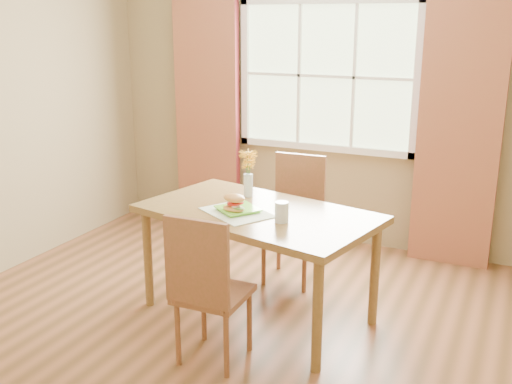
{
  "coord_description": "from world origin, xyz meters",
  "views": [
    {
      "loc": [
        1.67,
        -3.17,
        1.98
      ],
      "look_at": [
        0.09,
        0.21,
        0.9
      ],
      "focal_mm": 42.0,
      "sensor_mm": 36.0,
      "label": 1
    }
  ],
  "objects_px": {
    "chair_near": "(207,284)",
    "water_glass": "(282,213)",
    "flower_vase": "(248,168)",
    "chair_far": "(295,212)",
    "croissant_sandwich": "(234,203)",
    "dining_table": "(258,221)"
  },
  "relations": [
    {
      "from": "chair_far",
      "to": "water_glass",
      "type": "height_order",
      "value": "chair_far"
    },
    {
      "from": "dining_table",
      "to": "water_glass",
      "type": "bearing_deg",
      "value": -20.41
    },
    {
      "from": "chair_far",
      "to": "croissant_sandwich",
      "type": "relative_size",
      "value": 5.51
    },
    {
      "from": "chair_near",
      "to": "chair_far",
      "type": "relative_size",
      "value": 0.97
    },
    {
      "from": "dining_table",
      "to": "chair_near",
      "type": "relative_size",
      "value": 1.81
    },
    {
      "from": "chair_near",
      "to": "flower_vase",
      "type": "height_order",
      "value": "flower_vase"
    },
    {
      "from": "chair_far",
      "to": "croissant_sandwich",
      "type": "bearing_deg",
      "value": -98.98
    },
    {
      "from": "flower_vase",
      "to": "water_glass",
      "type": "bearing_deg",
      "value": -44.25
    },
    {
      "from": "flower_vase",
      "to": "chair_near",
      "type": "bearing_deg",
      "value": -78.39
    },
    {
      "from": "croissant_sandwich",
      "to": "water_glass",
      "type": "bearing_deg",
      "value": 8.18
    },
    {
      "from": "dining_table",
      "to": "chair_far",
      "type": "relative_size",
      "value": 1.75
    },
    {
      "from": "chair_near",
      "to": "croissant_sandwich",
      "type": "bearing_deg",
      "value": 99.35
    },
    {
      "from": "chair_far",
      "to": "water_glass",
      "type": "bearing_deg",
      "value": -76.65
    },
    {
      "from": "flower_vase",
      "to": "croissant_sandwich",
      "type": "bearing_deg",
      "value": -77.07
    },
    {
      "from": "croissant_sandwich",
      "to": "flower_vase",
      "type": "distance_m",
      "value": 0.44
    },
    {
      "from": "dining_table",
      "to": "flower_vase",
      "type": "xyz_separation_m",
      "value": [
        -0.2,
        0.27,
        0.29
      ]
    },
    {
      "from": "chair_far",
      "to": "flower_vase",
      "type": "bearing_deg",
      "value": -116.32
    },
    {
      "from": "chair_near",
      "to": "water_glass",
      "type": "distance_m",
      "value": 0.67
    },
    {
      "from": "dining_table",
      "to": "water_glass",
      "type": "height_order",
      "value": "water_glass"
    },
    {
      "from": "chair_far",
      "to": "croissant_sandwich",
      "type": "distance_m",
      "value": 0.9
    },
    {
      "from": "dining_table",
      "to": "croissant_sandwich",
      "type": "relative_size",
      "value": 9.63
    },
    {
      "from": "dining_table",
      "to": "flower_vase",
      "type": "relative_size",
      "value": 5.05
    }
  ]
}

